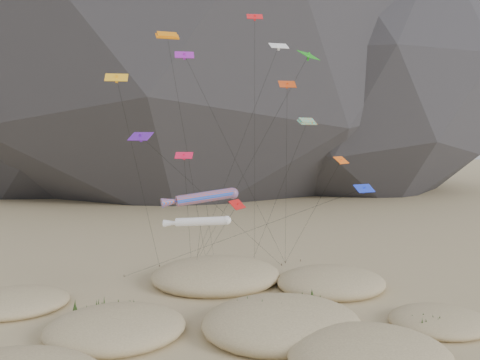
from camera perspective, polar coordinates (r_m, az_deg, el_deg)
name	(u,v)px	position (r m, az deg, el deg)	size (l,w,h in m)	color
ground	(243,348)	(41.45, 0.34, -19.79)	(500.00, 500.00, 0.00)	#CCB789
dunes	(221,319)	(45.07, -2.36, -16.62)	(50.38, 38.52, 3.64)	#CCB789
dune_grass	(228,321)	(44.37, -1.43, -16.78)	(40.83, 29.36, 1.56)	black
kite_stakes	(227,265)	(64.01, -1.65, -10.33)	(23.87, 4.13, 0.30)	#3F2D1E
rainbow_tube_kite	(203,197)	(45.98, -4.59, -2.13)	(7.76, 18.54, 12.46)	#F85B1A
white_tube_kite	(198,222)	(49.05, -5.10, -5.08)	(7.00, 11.95, 9.40)	white
orange_parafoil	(168,39)	(53.81, -8.78, 16.57)	(6.45, 11.30, 28.91)	orange
multi_parafoil	(306,124)	(52.26, 8.06, 6.78)	(4.00, 16.14, 19.57)	orange
delta_kites	(246,110)	(49.95, 0.70, 8.53)	(25.87, 22.05, 31.05)	purple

